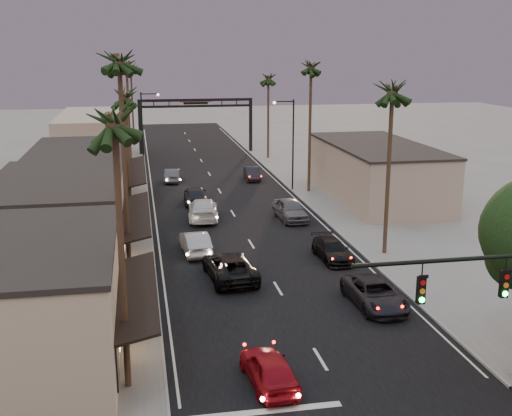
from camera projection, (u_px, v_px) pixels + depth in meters
name	position (u px, v px, depth m)	size (l,w,h in m)	color
ground	(228.00, 205.00, 57.89)	(200.00, 200.00, 0.00)	slate
road	(221.00, 193.00, 62.66)	(14.00, 120.00, 0.02)	black
sidewalk_left	(123.00, 182.00, 67.64)	(5.00, 92.00, 0.12)	slate
sidewalk_right	(298.00, 176.00, 71.00)	(5.00, 92.00, 0.12)	slate
storefront_near	(24.00, 307.00, 28.21)	(8.00, 12.00, 5.50)	#C1B693
storefront_mid	(60.00, 223.00, 41.57)	(8.00, 14.00, 5.50)	#A69585
storefront_far	(80.00, 179.00, 56.89)	(8.00, 16.00, 5.00)	#C1B693
storefront_dist	(94.00, 138.00, 78.70)	(8.00, 20.00, 6.00)	#A69585
building_right	(376.00, 173.00, 59.76)	(8.00, 18.00, 5.00)	#A69585
arch	(196.00, 112.00, 85.15)	(15.20, 0.40, 7.27)	black
streetlight_right	(290.00, 137.00, 62.59)	(2.13, 0.30, 9.00)	black
streetlight_left	(145.00, 125.00, 72.54)	(2.13, 0.30, 9.00)	black
palm_la	(114.00, 113.00, 24.02)	(3.20, 3.20, 13.20)	#38281C
palm_lb	(119.00, 56.00, 35.95)	(3.20, 3.20, 15.20)	#38281C
palm_lc	(125.00, 92.00, 50.01)	(3.20, 3.20, 12.20)	#38281C
palm_ld	(126.00, 61.00, 67.66)	(3.20, 3.20, 14.20)	#38281C
palm_ra	(393.00, 86.00, 41.37)	(3.20, 3.20, 13.20)	#38281C
palm_rb	(311.00, 63.00, 60.21)	(3.20, 3.20, 14.20)	#38281C
palm_rc	(268.00, 75.00, 79.76)	(3.20, 3.20, 12.20)	#38281C
palm_far	(131.00, 65.00, 89.88)	(3.20, 3.20, 13.20)	#38281C
oncoming_red	(269.00, 369.00, 26.90)	(1.74, 4.33, 1.47)	maroon
oncoming_pickup	(230.00, 267.00, 39.23)	(2.66, 5.77, 1.60)	black
oncoming_silver	(195.00, 242.00, 44.20)	(1.64, 4.69, 1.55)	#A6A6AB
oncoming_white	(203.00, 209.00, 53.00)	(2.40, 5.91, 1.72)	silver
oncoming_dgrey	(195.00, 195.00, 58.23)	(1.99, 4.96, 1.69)	black
oncoming_grey_far	(172.00, 175.00, 67.82)	(1.50, 4.29, 1.41)	#46464A
curbside_near	(375.00, 294.00, 35.12)	(2.42, 5.24, 1.46)	black
curbside_black	(332.00, 250.00, 42.87)	(1.88, 4.62, 1.34)	black
curbside_grey	(290.00, 210.00, 52.85)	(2.02, 5.03, 1.71)	#56555A
curbside_far	(252.00, 174.00, 68.83)	(1.44, 4.14, 1.36)	black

